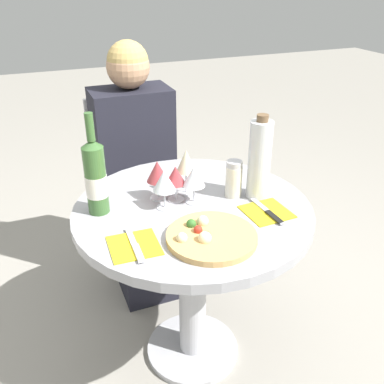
# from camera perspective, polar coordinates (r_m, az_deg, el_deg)

# --- Properties ---
(ground_plane) EXTENTS (12.00, 12.00, 0.00)m
(ground_plane) POSITION_cam_1_polar(r_m,az_deg,el_deg) (1.97, 0.07, -20.28)
(ground_plane) COLOR gray
(ground_plane) RESTS_ON ground
(dining_table) EXTENTS (0.85, 0.85, 0.71)m
(dining_table) POSITION_cam_1_polar(r_m,az_deg,el_deg) (1.60, 0.08, -6.80)
(dining_table) COLOR #B2B2B7
(dining_table) RESTS_ON ground_plane
(chair_behind_diner) EXTENTS (0.38, 0.38, 0.91)m
(chair_behind_diner) POSITION_cam_1_polar(r_m,az_deg,el_deg) (2.25, -7.80, 0.49)
(chair_behind_diner) COLOR #ADADB2
(chair_behind_diner) RESTS_ON ground_plane
(seated_diner) EXTENTS (0.36, 0.46, 1.19)m
(seated_diner) POSITION_cam_1_polar(r_m,az_deg,el_deg) (2.08, -6.95, 1.05)
(seated_diner) COLOR black
(seated_diner) RESTS_ON ground_plane
(pizza_large) EXTENTS (0.29, 0.29, 0.05)m
(pizza_large) POSITION_cam_1_polar(r_m,az_deg,el_deg) (1.33, 2.41, -5.90)
(pizza_large) COLOR tan
(pizza_large) RESTS_ON dining_table
(wine_bottle) EXTENTS (0.07, 0.07, 0.35)m
(wine_bottle) POSITION_cam_1_polar(r_m,az_deg,el_deg) (1.46, -12.73, 1.94)
(wine_bottle) COLOR #38602D
(wine_bottle) RESTS_ON dining_table
(tall_carafe) EXTENTS (0.08, 0.08, 0.31)m
(tall_carafe) POSITION_cam_1_polar(r_m,az_deg,el_deg) (1.54, 8.97, 4.30)
(tall_carafe) COLOR silver
(tall_carafe) RESTS_ON dining_table
(sugar_shaker) EXTENTS (0.06, 0.06, 0.14)m
(sugar_shaker) POSITION_cam_1_polar(r_m,az_deg,el_deg) (1.56, 5.59, 1.73)
(sugar_shaker) COLOR silver
(sugar_shaker) RESTS_ON dining_table
(wine_glass_center) EXTENTS (0.07, 0.07, 0.13)m
(wine_glass_center) POSITION_cam_1_polar(r_m,az_deg,el_deg) (1.52, -2.21, 2.16)
(wine_glass_center) COLOR silver
(wine_glass_center) RESTS_ON dining_table
(wine_glass_back_left) EXTENTS (0.08, 0.08, 0.15)m
(wine_glass_back_left) POSITION_cam_1_polar(r_m,az_deg,el_deg) (1.53, -4.64, 2.69)
(wine_glass_back_left) COLOR silver
(wine_glass_back_left) RESTS_ON dining_table
(wine_glass_front_left) EXTENTS (0.08, 0.08, 0.14)m
(wine_glass_front_left) POSITION_cam_1_polar(r_m,az_deg,el_deg) (1.46, -3.72, 1.45)
(wine_glass_front_left) COLOR silver
(wine_glass_front_left) RESTS_ON dining_table
(wine_glass_front_right) EXTENTS (0.08, 0.08, 0.14)m
(wine_glass_front_right) POSITION_cam_1_polar(r_m,az_deg,el_deg) (1.50, 0.26, 2.07)
(wine_glass_front_right) COLOR silver
(wine_glass_front_right) RESTS_ON dining_table
(wine_glass_back_right) EXTENTS (0.07, 0.07, 0.17)m
(wine_glass_back_right) POSITION_cam_1_polar(r_m,az_deg,el_deg) (1.55, -0.80, 4.02)
(wine_glass_back_right) COLOR silver
(wine_glass_back_right) RESTS_ON dining_table
(place_setting_left) EXTENTS (0.16, 0.19, 0.01)m
(place_setting_left) POSITION_cam_1_polar(r_m,az_deg,el_deg) (1.32, -7.69, -7.12)
(place_setting_left) COLOR yellow
(place_setting_left) RESTS_ON dining_table
(place_setting_right) EXTENTS (0.16, 0.19, 0.01)m
(place_setting_right) POSITION_cam_1_polar(r_m,az_deg,el_deg) (1.50, 9.99, -2.63)
(place_setting_right) COLOR yellow
(place_setting_right) RESTS_ON dining_table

